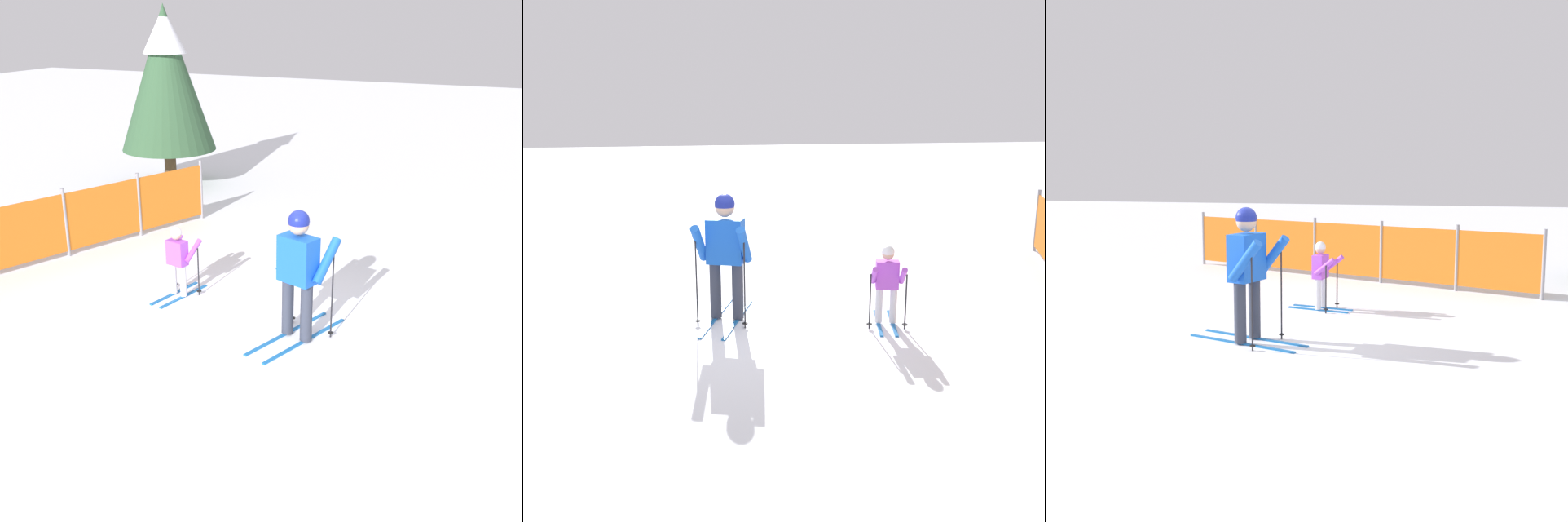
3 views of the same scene
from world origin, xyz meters
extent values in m
plane|color=white|center=(0.00, 0.00, 0.00)|extent=(60.00, 60.00, 0.00)
cube|color=#1966B2|center=(-0.24, -0.02, 0.01)|extent=(1.51, 0.54, 0.02)
cube|color=#1966B2|center=(-0.33, -0.30, 0.01)|extent=(1.51, 0.54, 0.02)
cylinder|color=#333847|center=(-0.24, -0.02, 0.39)|extent=(0.15, 0.15, 0.75)
cylinder|color=#333847|center=(-0.33, -0.30, 0.39)|extent=(0.15, 0.15, 0.75)
cube|color=blue|center=(-0.29, -0.16, 1.06)|extent=(0.40, 0.53, 0.58)
cylinder|color=blue|center=(-0.01, 0.06, 1.06)|extent=(0.49, 0.26, 0.53)
cylinder|color=blue|center=(-0.20, -0.50, 1.06)|extent=(0.49, 0.26, 0.53)
sphere|color=#D8AD8C|center=(-0.29, -0.16, 1.50)|extent=(0.25, 0.25, 0.25)
sphere|color=navy|center=(-0.29, -0.16, 1.54)|extent=(0.26, 0.26, 0.26)
cylinder|color=black|center=(0.10, 0.04, 0.58)|extent=(0.02, 0.02, 1.16)
cylinder|color=black|center=(0.10, 0.04, 0.06)|extent=(0.07, 0.07, 0.01)
cylinder|color=black|center=(-0.10, -0.55, 0.58)|extent=(0.02, 0.02, 1.16)
cylinder|color=black|center=(-0.10, -0.55, 0.06)|extent=(0.07, 0.07, 0.01)
cube|color=#1966B2|center=(0.24, 1.95, 0.01)|extent=(0.97, 0.24, 0.02)
cube|color=#1966B2|center=(0.20, 1.77, 0.01)|extent=(0.97, 0.24, 0.02)
cylinder|color=silver|center=(0.24, 1.95, 0.25)|extent=(0.09, 0.09, 0.46)
cylinder|color=silver|center=(0.20, 1.77, 0.25)|extent=(0.09, 0.09, 0.46)
cube|color=#B24CD8|center=(0.22, 1.86, 0.66)|extent=(0.22, 0.32, 0.36)
cylinder|color=#B24CD8|center=(0.40, 2.01, 0.69)|extent=(0.34, 0.14, 0.29)
cylinder|color=#B24CD8|center=(0.32, 1.66, 0.69)|extent=(0.34, 0.14, 0.29)
sphere|color=#D8AD8C|center=(0.22, 1.86, 0.94)|extent=(0.15, 0.15, 0.15)
sphere|color=white|center=(0.22, 1.86, 0.96)|extent=(0.16, 0.16, 0.16)
cylinder|color=black|center=(0.44, 2.04, 0.36)|extent=(0.02, 0.02, 0.72)
cylinder|color=black|center=(0.44, 2.04, 0.06)|extent=(0.07, 0.07, 0.01)
cylinder|color=black|center=(0.36, 1.61, 0.36)|extent=(0.02, 0.02, 0.72)
cylinder|color=black|center=(0.36, 1.61, 0.06)|extent=(0.07, 0.07, 0.01)
cylinder|color=gray|center=(-3.28, 5.91, 0.58)|extent=(0.06, 0.06, 1.17)
cube|color=orange|center=(-2.59, 5.65, 0.58)|extent=(1.39, 0.53, 0.98)
camera|label=1|loc=(-7.18, -2.77, 3.90)|focal=45.00mm
camera|label=2|loc=(7.95, -0.68, 2.91)|focal=45.00mm
camera|label=3|loc=(2.19, -7.72, 2.15)|focal=45.00mm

